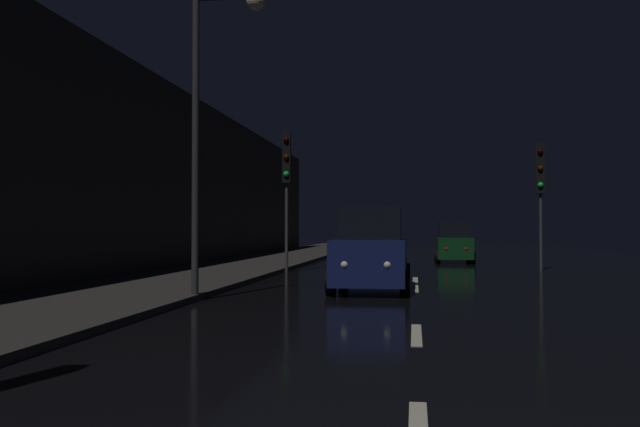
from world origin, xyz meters
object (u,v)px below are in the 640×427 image
at_px(traffic_light_far_right, 540,179).
at_px(streetlamp_overhead, 216,95).
at_px(car_approaching_headlights, 371,252).
at_px(car_distant_taillights, 454,244).
at_px(traffic_light_far_left, 287,170).

bearing_deg(traffic_light_far_right, streetlamp_overhead, -27.85).
height_order(car_approaching_headlights, car_distant_taillights, car_approaching_headlights).
bearing_deg(traffic_light_far_left, car_distant_taillights, 137.71).
height_order(traffic_light_far_left, car_approaching_headlights, traffic_light_far_left).
distance_m(traffic_light_far_right, car_approaching_headlights, 10.93).
relative_size(traffic_light_far_left, car_approaching_headlights, 1.20).
height_order(traffic_light_far_right, car_distant_taillights, traffic_light_far_right).
xyz_separation_m(traffic_light_far_left, car_distant_taillights, (6.61, 8.63, -2.94)).
bearing_deg(car_distant_taillights, streetlamp_overhead, 161.38).
distance_m(traffic_light_far_left, car_distant_taillights, 11.27).
bearing_deg(traffic_light_far_right, car_approaching_headlights, -24.20).
distance_m(streetlamp_overhead, car_approaching_headlights, 5.90).
bearing_deg(traffic_light_far_right, traffic_light_far_left, -69.39).
bearing_deg(traffic_light_far_left, car_approaching_headlights, 22.38).
distance_m(traffic_light_far_right, streetlamp_overhead, 15.24).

